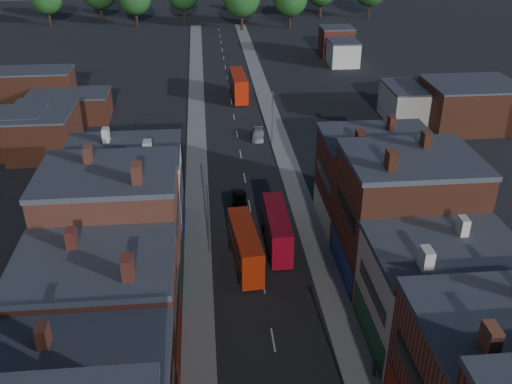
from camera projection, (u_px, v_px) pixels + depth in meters
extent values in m
cube|color=gray|center=(197.00, 173.00, 78.93)|extent=(3.00, 200.00, 0.12)
cube|color=gray|center=(290.00, 169.00, 80.02)|extent=(3.00, 200.00, 0.12)
cylinder|color=slate|center=(208.00, 222.00, 59.58)|extent=(0.16, 0.16, 8.00)
cube|color=slate|center=(207.00, 188.00, 57.72)|extent=(0.25, 0.70, 0.25)
cylinder|color=slate|center=(272.00, 118.00, 86.89)|extent=(0.16, 0.16, 8.00)
cube|color=slate|center=(273.00, 93.00, 85.03)|extent=(0.25, 0.70, 0.25)
cube|color=red|center=(245.00, 246.00, 58.58)|extent=(3.06, 9.94, 3.91)
cube|color=black|center=(245.00, 252.00, 58.93)|extent=(3.06, 9.17, 0.80)
cube|color=black|center=(245.00, 238.00, 58.15)|extent=(3.06, 9.17, 0.80)
cylinder|color=black|center=(240.00, 280.00, 56.52)|extent=(0.34, 0.91, 0.89)
cylinder|color=black|center=(262.00, 277.00, 56.88)|extent=(0.34, 0.91, 0.89)
cylinder|color=black|center=(231.00, 246.00, 61.98)|extent=(0.34, 0.91, 0.89)
cylinder|color=black|center=(251.00, 244.00, 62.33)|extent=(0.34, 0.91, 0.89)
cube|color=#A3091B|center=(277.00, 229.00, 61.61)|extent=(2.26, 9.76, 3.90)
cube|color=black|center=(277.00, 235.00, 61.96)|extent=(2.32, 8.98, 0.80)
cube|color=black|center=(277.00, 221.00, 61.18)|extent=(2.32, 8.98, 0.80)
cylinder|color=black|center=(270.00, 260.00, 59.62)|extent=(0.27, 0.89, 0.89)
cylinder|color=black|center=(291.00, 259.00, 59.80)|extent=(0.27, 0.89, 0.89)
cylinder|color=black|center=(264.00, 229.00, 65.12)|extent=(0.27, 0.89, 0.89)
cylinder|color=black|center=(283.00, 228.00, 65.30)|extent=(0.27, 0.89, 0.89)
cube|color=red|center=(239.00, 85.00, 106.79)|extent=(2.91, 11.05, 4.38)
cube|color=black|center=(239.00, 90.00, 107.19)|extent=(2.93, 10.17, 0.90)
cube|color=black|center=(238.00, 80.00, 106.31)|extent=(2.93, 10.17, 0.90)
cylinder|color=black|center=(234.00, 102.00, 104.52)|extent=(0.34, 1.01, 1.00)
cylinder|color=black|center=(247.00, 101.00, 104.81)|extent=(0.34, 1.01, 1.00)
cylinder|color=black|center=(230.00, 90.00, 110.67)|extent=(0.34, 1.01, 1.00)
cylinder|color=black|center=(243.00, 90.00, 110.97)|extent=(0.34, 1.01, 1.00)
imported|color=black|center=(239.00, 199.00, 71.15)|extent=(2.02, 4.02, 1.09)
imported|color=#BABABA|center=(258.00, 135.00, 89.83)|extent=(2.34, 4.69, 1.31)
imported|color=#504A44|center=(375.00, 368.00, 45.39)|extent=(0.75, 1.02, 1.58)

